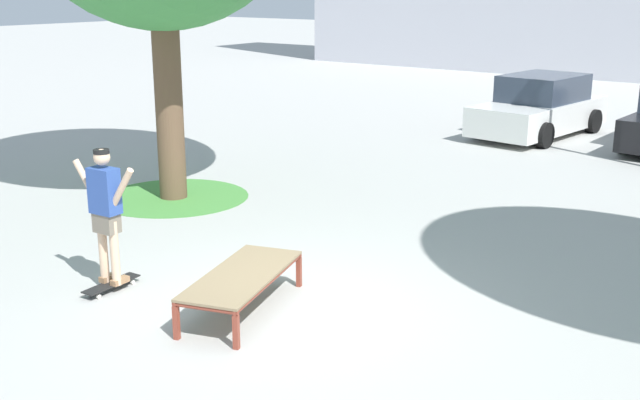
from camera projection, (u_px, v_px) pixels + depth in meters
ground_plane at (290, 310)px, 9.06m from camera, size 120.00×120.00×0.00m
skate_box at (242, 277)px, 8.94m from camera, size 1.30×2.04×0.46m
skateboard at (111, 284)px, 9.63m from camera, size 0.26×0.81×0.09m
skater at (106, 207)px, 9.37m from camera, size 1.00×0.30×1.69m
grass_patch_near_left at (174, 197)px, 13.84m from camera, size 2.65×2.65×0.01m
car_white at (540, 108)px, 19.30m from camera, size 2.26×4.36×1.50m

